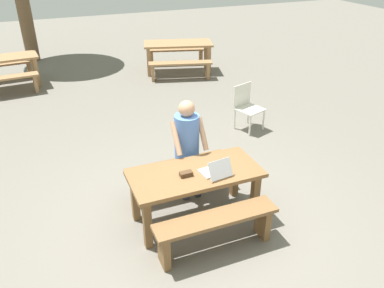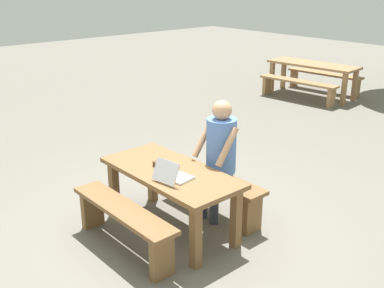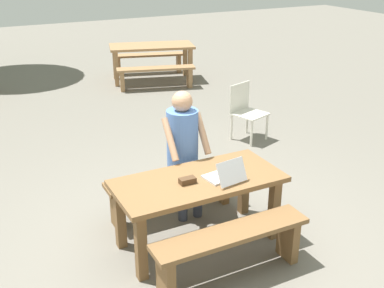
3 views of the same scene
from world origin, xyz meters
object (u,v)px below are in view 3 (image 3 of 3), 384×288
picnic_table_mid (152,51)px  laptop (225,175)px  plastic_chair (246,110)px  small_pouch (187,181)px  person_seated (184,144)px  picnic_table_front (198,189)px

picnic_table_mid → laptop: bearing=-90.5°
plastic_chair → small_pouch: bearing=-152.5°
person_seated → picnic_table_mid: 5.57m
picnic_table_mid → picnic_table_front: bearing=-92.7°
small_pouch → person_seated: (0.27, 0.62, 0.09)m
picnic_table_mid → small_pouch: bearing=-93.8°
picnic_table_front → laptop: bearing=-34.4°
picnic_table_front → person_seated: bearing=77.2°
plastic_chair → picnic_table_mid: 3.74m
laptop → small_pouch: bearing=-24.8°
person_seated → plastic_chair: (1.78, 1.52, -0.37)m
picnic_table_front → small_pouch: bearing=-164.6°
plastic_chair → picnic_table_mid: bearing=70.7°
small_pouch → picnic_table_mid: picnic_table_mid is taller
picnic_table_front → person_seated: size_ratio=1.17×
person_seated → picnic_table_front: bearing=-102.8°
laptop → picnic_table_mid: bearing=-114.0°
picnic_table_mid → plastic_chair: bearing=-74.8°
small_pouch → person_seated: size_ratio=0.11×
person_seated → picnic_table_mid: person_seated is taller
small_pouch → person_seated: person_seated is taller
small_pouch → plastic_chair: size_ratio=0.18×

